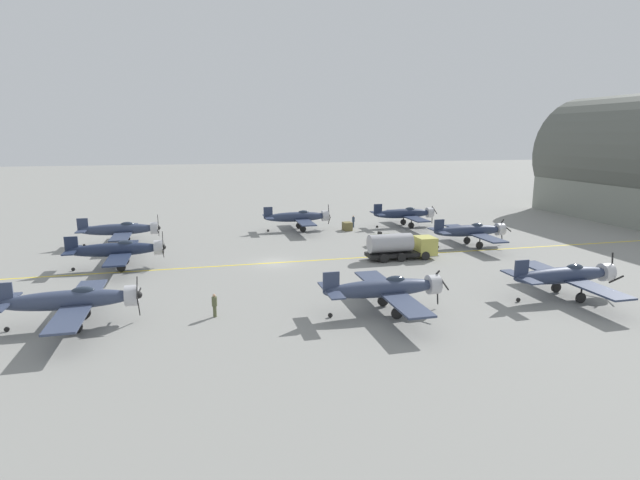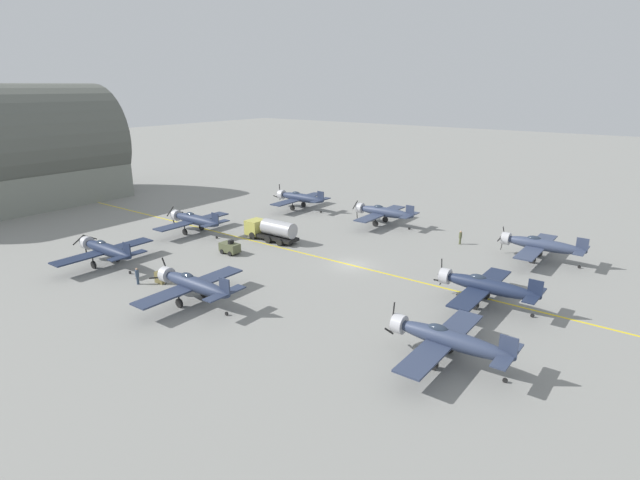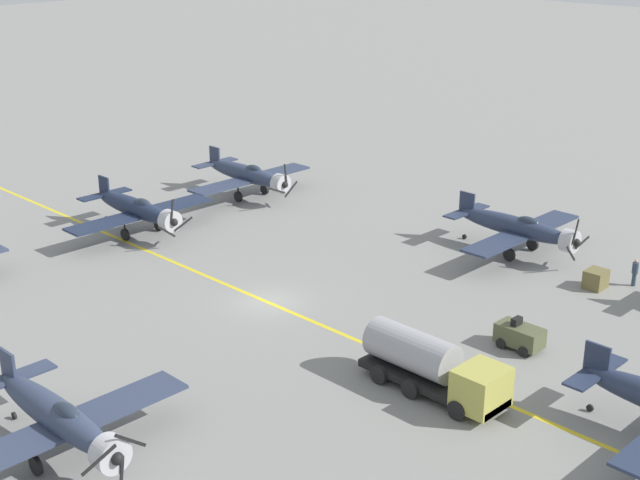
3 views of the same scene
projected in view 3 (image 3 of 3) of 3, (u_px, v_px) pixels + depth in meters
ground_plane at (268, 302)px, 55.69m from camera, size 400.00×400.00×0.00m
taxiway_stripe at (268, 302)px, 55.69m from camera, size 0.30×160.00×0.01m
airplane_near_center at (138, 209)px, 66.93m from camera, size 12.00×9.98×3.79m
airplane_near_left at (248, 175)px, 75.89m from camera, size 12.00×9.98×3.80m
airplane_mid_left at (519, 228)px, 62.94m from camera, size 12.00×9.98×3.75m
airplane_mid_right at (59, 418)px, 39.05m from camera, size 12.00×9.98×3.65m
fuel_tanker at (433, 366)px, 44.61m from camera, size 2.67×8.00×2.98m
tow_tractor at (520, 335)px, 49.49m from camera, size 1.57×2.60×1.79m
ground_crew_walking at (635, 271)px, 57.86m from camera, size 0.40×0.40×1.84m
supply_crate_by_tanker at (596, 279)px, 57.66m from camera, size 1.51×1.27×1.22m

